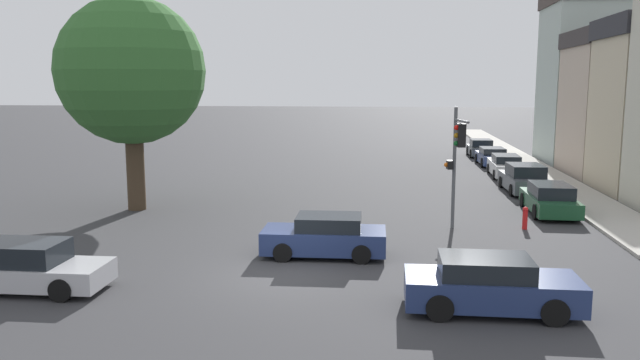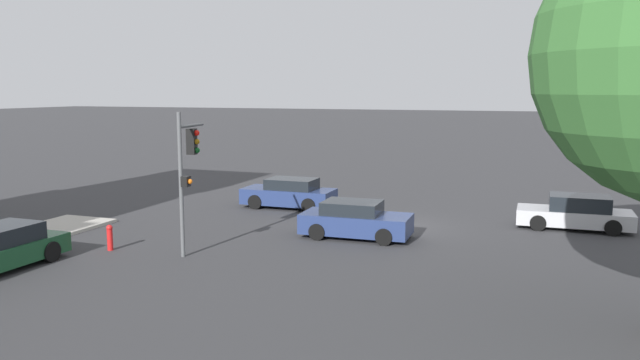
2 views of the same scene
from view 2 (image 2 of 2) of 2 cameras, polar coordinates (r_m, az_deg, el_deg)
name	(u,v)px [view 2 (image 2 of 2)]	position (r m, az deg, el deg)	size (l,w,h in m)	color
ground_plane	(393,226)	(26.17, 6.72, -4.22)	(300.00, 300.00, 0.00)	#333335
traffic_signal	(188,162)	(21.68, -12.02, 1.63)	(0.73, 2.10, 4.90)	#515456
crossing_car_0	(576,213)	(27.42, 22.33, -2.82)	(4.48, 1.96, 1.39)	#B7B7BC
crossing_car_1	(355,220)	(23.95, 3.24, -3.70)	(4.21, 2.04, 1.41)	navy
crossing_car_2	(289,194)	(29.92, -2.82, -1.26)	(4.41, 1.96, 1.43)	navy
fire_hydrant	(110,237)	(23.27, -18.66, -4.94)	(0.22, 0.22, 0.92)	red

